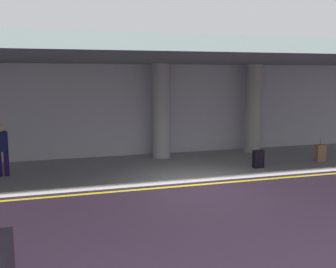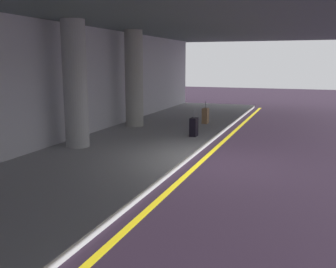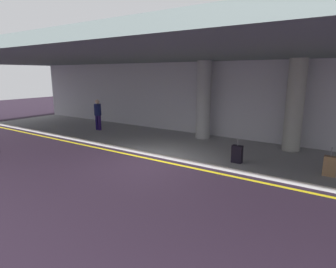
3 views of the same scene
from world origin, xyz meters
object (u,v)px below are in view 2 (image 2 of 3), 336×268
at_px(suitcase_upright_secondary, 205,116).
at_px(support_column_left_mid, 134,79).
at_px(suitcase_upright_primary, 194,127).
at_px(support_column_far_left, 75,85).

bearing_deg(suitcase_upright_secondary, support_column_left_mid, 148.91).
distance_m(support_column_left_mid, suitcase_upright_primary, 3.40).
xyz_separation_m(suitcase_upright_primary, suitcase_upright_secondary, (2.80, 0.33, 0.00)).
bearing_deg(suitcase_upright_primary, suitcase_upright_secondary, -15.36).
relative_size(support_column_far_left, support_column_left_mid, 1.00).
relative_size(support_column_left_mid, suitcase_upright_primary, 4.06).
bearing_deg(suitcase_upright_primary, support_column_far_left, 112.51).
bearing_deg(support_column_far_left, support_column_left_mid, 0.00).
xyz_separation_m(support_column_left_mid, suitcase_upright_primary, (-1.26, -2.78, -1.51)).
height_order(support_column_left_mid, suitcase_upright_secondary, support_column_left_mid).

